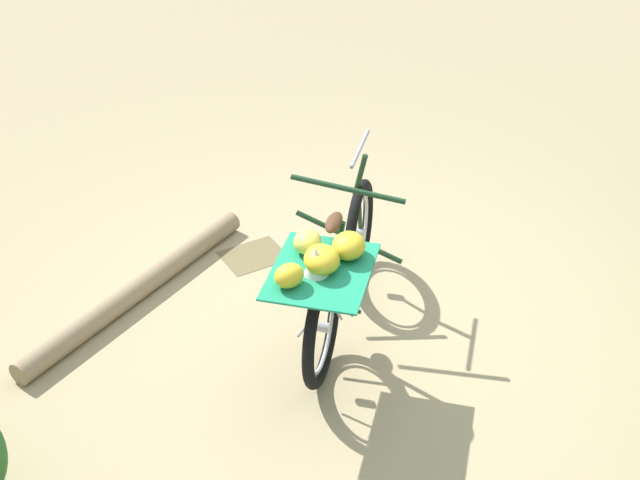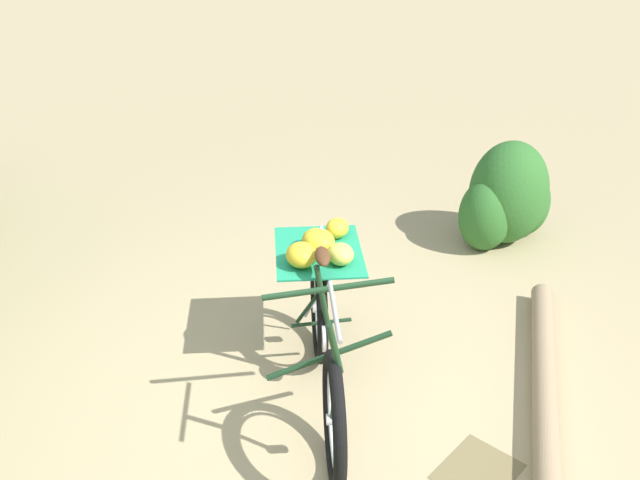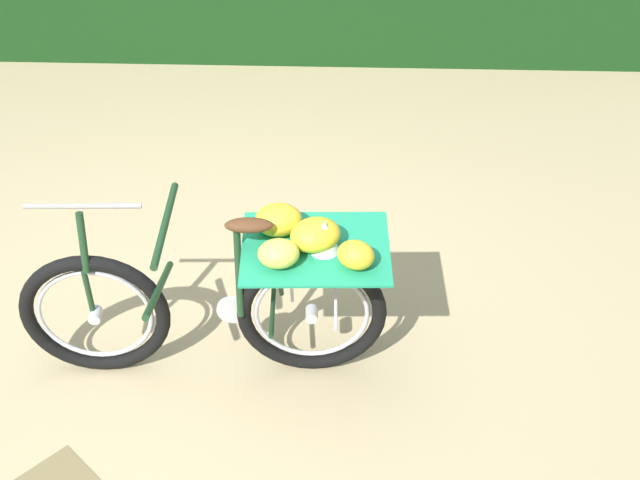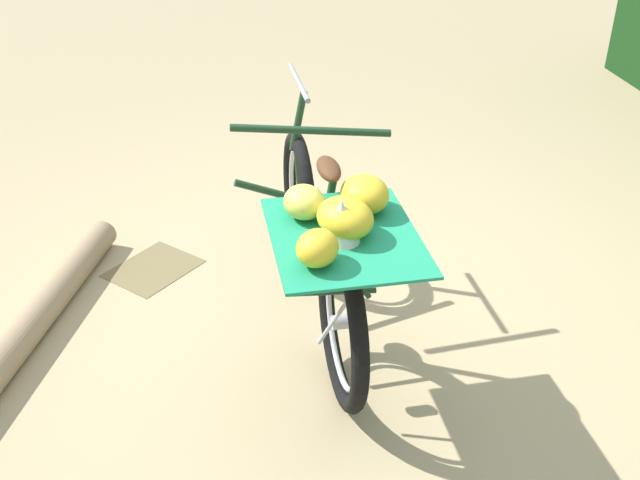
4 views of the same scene
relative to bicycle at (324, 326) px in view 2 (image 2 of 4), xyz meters
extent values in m
plane|color=tan|center=(-0.17, -0.09, -0.50)|extent=(60.00, 60.00, 0.00)
torus|color=black|center=(-0.46, -0.47, -0.13)|extent=(0.56, 0.57, 0.73)
torus|color=#B7B7BC|center=(-0.46, -0.47, -0.13)|extent=(0.41, 0.42, 0.57)
cylinder|color=#B7B7BC|center=(-0.46, -0.47, -0.13)|extent=(0.10, 0.10, 0.06)
torus|color=black|center=(0.27, 0.28, -0.13)|extent=(0.56, 0.57, 0.73)
torus|color=#B7B7BC|center=(0.27, 0.28, -0.13)|extent=(0.41, 0.42, 0.57)
cylinder|color=#B7B7BC|center=(0.27, 0.28, -0.13)|extent=(0.10, 0.10, 0.06)
cylinder|color=#19381E|center=(-0.23, -0.24, 0.03)|extent=(0.53, 0.51, 0.30)
cylinder|color=#19381E|center=(-0.18, -0.19, 0.42)|extent=(0.54, 0.52, 0.11)
cylinder|color=#19381E|center=(0.03, 0.04, 0.14)|extent=(0.11, 0.10, 0.49)
cylinder|color=#19381E|center=(0.14, 0.15, -0.12)|extent=(0.29, 0.28, 0.05)
cylinder|color=#19381E|center=(0.17, 0.17, 0.09)|extent=(0.25, 0.24, 0.47)
cylinder|color=#19381E|center=(-0.47, -0.48, 0.02)|extent=(0.05, 0.05, 0.30)
cylinder|color=#19381E|center=(-0.45, -0.46, 0.31)|extent=(0.09, 0.09, 0.30)
cylinder|color=gray|center=(-0.43, -0.44, 0.52)|extent=(0.38, 0.39, 0.02)
ellipsoid|color=#4C2D19|center=(0.08, 0.08, 0.41)|extent=(0.22, 0.22, 0.06)
cylinder|color=#B7B7BC|center=(0.01, 0.01, -0.10)|extent=(0.13, 0.13, 0.16)
cylinder|color=#B7B7BC|center=(0.20, 0.21, 0.06)|extent=(0.16, 0.15, 0.39)
cylinder|color=#B7B7BC|center=(0.35, 0.37, 0.06)|extent=(0.19, 0.18, 0.39)
cube|color=brown|center=(0.28, 0.30, 0.26)|extent=(0.73, 0.74, 0.02)
cube|color=#1E8C60|center=(0.28, 0.30, 0.28)|extent=(0.86, 0.86, 0.01)
ellipsoid|color=gold|center=(0.28, 0.30, 0.35)|extent=(0.28, 0.29, 0.14)
ellipsoid|color=#CCC64C|center=(0.26, 0.09, 0.35)|extent=(0.24, 0.25, 0.13)
ellipsoid|color=gold|center=(0.08, 0.25, 0.35)|extent=(0.29, 0.29, 0.14)
ellipsoid|color=gold|center=(0.50, 0.33, 0.35)|extent=(0.21, 0.19, 0.13)
cone|color=white|center=(0.33, 0.31, 0.37)|extent=(0.20, 0.20, 0.17)
cylinder|color=#937A5B|center=(0.95, -1.01, -0.42)|extent=(1.90, 1.07, 0.15)
ellipsoid|color=#2D6628|center=(2.56, 0.16, -0.05)|extent=(0.72, 0.65, 0.90)
ellipsoid|color=#2D6628|center=(2.31, 0.22, -0.18)|extent=(0.50, 0.45, 0.63)
ellipsoid|color=#2D6628|center=(2.79, 0.09, -0.20)|extent=(0.45, 0.41, 0.59)
cylinder|color=#4C3823|center=(2.56, 0.16, -0.41)|extent=(0.07, 0.07, 0.18)
cube|color=olive|center=(0.06, -1.07, -0.50)|extent=(0.44, 0.36, 0.01)
camera|label=1|loc=(2.24, 3.64, 3.00)|focal=48.34mm
camera|label=2|loc=(-2.63, -2.29, 2.44)|focal=39.93mm
camera|label=3|loc=(2.71, -2.05, 3.00)|focal=53.14mm
camera|label=4|loc=(2.28, 1.60, 1.67)|focal=41.89mm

